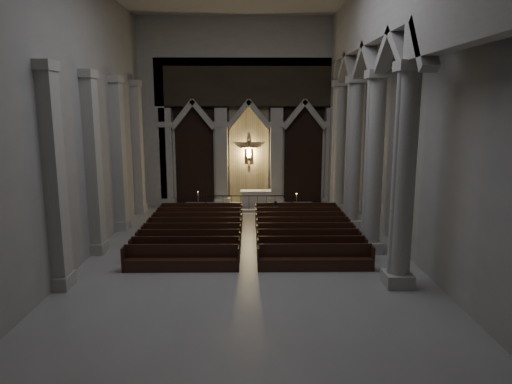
% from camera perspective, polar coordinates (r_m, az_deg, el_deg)
% --- Properties ---
extents(room, '(24.00, 24.10, 12.00)m').
position_cam_1_polar(room, '(18.35, -1.02, 14.08)').
color(room, gray).
rests_on(room, ground).
extents(sanctuary_wall, '(14.00, 0.77, 12.00)m').
position_cam_1_polar(sanctuary_wall, '(29.86, -0.91, 10.89)').
color(sanctuary_wall, '#AAA79E').
rests_on(sanctuary_wall, ground).
extents(right_arcade, '(1.00, 24.00, 12.00)m').
position_cam_1_polar(right_arcade, '(20.42, 15.11, 14.02)').
color(right_arcade, '#AAA79E').
rests_on(right_arcade, ground).
extents(left_pilasters, '(0.60, 13.00, 8.03)m').
position_cam_1_polar(left_pilasters, '(23.01, -18.03, 3.67)').
color(left_pilasters, '#AAA79E').
rests_on(left_pilasters, ground).
extents(sanctuary_step, '(8.50, 2.60, 0.15)m').
position_cam_1_polar(sanctuary_step, '(29.63, -0.87, -1.86)').
color(sanctuary_step, '#AAA79E').
rests_on(sanctuary_step, ground).
extents(altar, '(1.99, 0.80, 1.01)m').
position_cam_1_polar(altar, '(29.47, -0.03, -0.77)').
color(altar, beige).
rests_on(altar, sanctuary_step).
extents(altar_rail, '(5.47, 0.09, 1.08)m').
position_cam_1_polar(altar_rail, '(28.40, -0.88, -1.09)').
color(altar_rail, black).
rests_on(altar_rail, ground).
extents(candle_stand_left, '(0.22, 0.22, 1.32)m').
position_cam_1_polar(candle_stand_left, '(28.60, -7.23, -1.82)').
color(candle_stand_left, '#AB8734').
rests_on(candle_stand_left, ground).
extents(candle_stand_right, '(0.21, 0.21, 1.26)m').
position_cam_1_polar(candle_stand_right, '(28.19, 5.06, -1.99)').
color(candle_stand_right, '#AB8734').
rests_on(candle_stand_right, ground).
extents(pews, '(10.07, 8.44, 1.04)m').
position_cam_1_polar(pews, '(22.34, -0.92, -5.36)').
color(pews, black).
rests_on(pews, ground).
extents(worshipper, '(0.51, 0.43, 1.20)m').
position_cam_1_polar(worshipper, '(26.03, 2.44, -2.45)').
color(worshipper, black).
rests_on(worshipper, ground).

